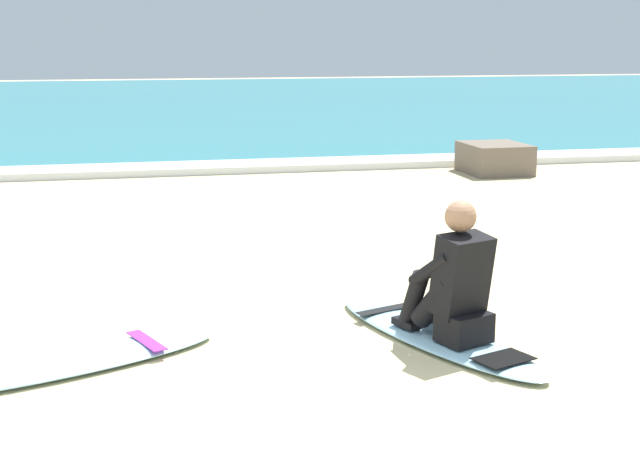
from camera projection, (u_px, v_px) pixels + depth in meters
name	position (u px, v px, depth m)	size (l,w,h in m)	color
ground_plane	(297.00, 392.00, 5.39)	(80.00, 80.00, 0.00)	beige
sea	(152.00, 104.00, 27.10)	(80.00, 28.00, 0.10)	teal
breaking_foam	(186.00, 168.00, 14.02)	(80.00, 0.90, 0.11)	white
surfboard_main	(436.00, 335.00, 6.29)	(1.21, 2.14, 0.08)	#9ED1E5
surfer_seated	(453.00, 285.00, 6.06)	(0.56, 0.77, 0.95)	black
surfboard_spare_near	(57.00, 364.00, 5.74)	(2.22, 1.29, 0.08)	#9ED1E5
shoreline_rock	(494.00, 158.00, 13.86)	(1.05, 0.89, 0.46)	#756656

